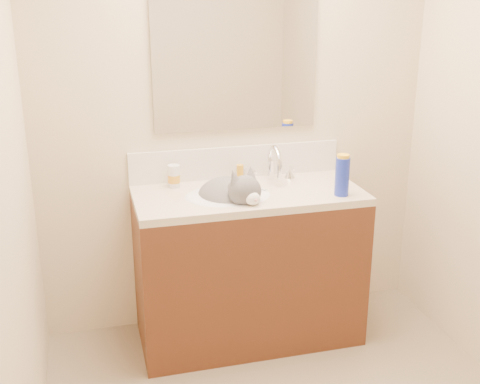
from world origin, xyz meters
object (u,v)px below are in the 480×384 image
vanity_cabinet (248,269)px  spray_can (342,177)px  basin (228,208)px  amber_bottle (240,173)px  faucet (273,167)px  pill_bottle (174,176)px  silver_jar (241,174)px  cat (231,198)px

vanity_cabinet → spray_can: bearing=-21.3°
basin → amber_bottle: bearing=60.4°
amber_bottle → vanity_cabinet: bearing=-90.8°
faucet → vanity_cabinet: bearing=-142.7°
basin → pill_bottle: bearing=139.4°
silver_jar → cat: bearing=-116.5°
pill_bottle → spray_can: bearing=-23.6°
spray_can → faucet: bearing=130.7°
cat → spray_can: bearing=-35.0°
basin → faucet: 0.38m
faucet → pill_bottle: 0.55m
vanity_cabinet → cat: bearing=-168.3°
cat → pill_bottle: bearing=123.2°
faucet → amber_bottle: size_ratio=2.94×
spray_can → amber_bottle: bearing=141.0°
pill_bottle → vanity_cabinet: bearing=-26.3°
vanity_cabinet → basin: basin is taller
silver_jar → amber_bottle: size_ratio=0.64×
spray_can → basin: bearing=165.7°
cat → silver_jar: (0.12, 0.23, 0.05)m
pill_bottle → silver_jar: size_ratio=1.99×
vanity_cabinet → basin: 0.40m
spray_can → vanity_cabinet: bearing=158.7°
pill_bottle → amber_bottle: 0.37m
cat → amber_bottle: (0.10, 0.21, 0.07)m
basin → faucet: (0.30, 0.17, 0.16)m
basin → amber_bottle: 0.28m
amber_bottle → silver_jar: bearing=65.0°
vanity_cabinet → pill_bottle: pill_bottle is taller
vanity_cabinet → cat: (-0.10, -0.02, 0.43)m
amber_bottle → faucet: bearing=-15.5°
cat → amber_bottle: bearing=43.9°
faucet → spray_can: bearing=-49.3°
cat → pill_bottle: (-0.26, 0.20, 0.08)m
pill_bottle → silver_jar: pill_bottle is taller
silver_jar → spray_can: bearing=-41.9°
silver_jar → amber_bottle: (-0.01, -0.03, 0.02)m
vanity_cabinet → faucet: size_ratio=4.29×
basin → spray_can: (0.57, -0.15, 0.17)m
vanity_cabinet → cat: 0.44m
vanity_cabinet → spray_can: (0.45, -0.18, 0.55)m
pill_bottle → spray_can: spray_can is taller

